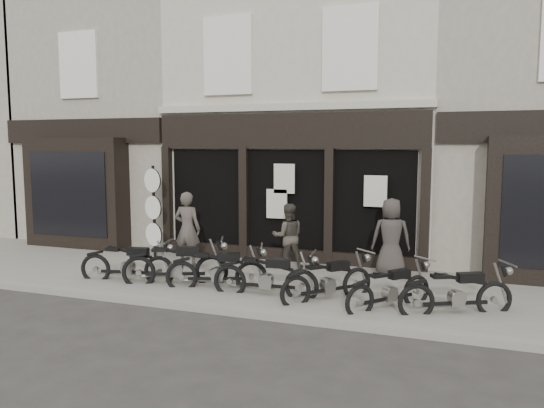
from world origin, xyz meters
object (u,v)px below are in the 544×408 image
(motorcycle_4, at_px, (328,284))
(man_centre, at_px, (288,236))
(motorcycle_1, at_px, (177,269))
(man_left, at_px, (187,229))
(motorcycle_6, at_px, (457,297))
(motorcycle_2, at_px, (218,274))
(motorcycle_3, at_px, (266,280))
(motorcycle_0, at_px, (128,267))
(motorcycle_5, at_px, (390,293))
(man_right, at_px, (391,237))
(advert_sign_post, at_px, (154,215))

(motorcycle_4, xyz_separation_m, man_centre, (-1.52, 2.12, 0.51))
(motorcycle_1, distance_m, man_left, 1.75)
(motorcycle_1, distance_m, motorcycle_6, 5.75)
(motorcycle_2, xyz_separation_m, motorcycle_3, (1.17, -0.19, 0.01))
(motorcycle_0, bearing_deg, man_left, 60.25)
(motorcycle_5, distance_m, motorcycle_6, 1.17)
(motorcycle_3, height_order, motorcycle_4, motorcycle_3)
(motorcycle_0, bearing_deg, man_centre, 25.64)
(motorcycle_2, relative_size, motorcycle_4, 1.22)
(motorcycle_4, relative_size, man_right, 0.95)
(motorcycle_4, distance_m, motorcycle_6, 2.38)
(man_left, distance_m, man_right, 4.90)
(man_right, bearing_deg, motorcycle_5, 86.79)
(motorcycle_3, bearing_deg, man_centre, 92.01)
(motorcycle_1, bearing_deg, man_right, 4.30)
(man_right, bearing_deg, motorcycle_6, 111.76)
(motorcycle_6, relative_size, man_centre, 1.25)
(motorcycle_1, xyz_separation_m, motorcycle_4, (3.37, -0.02, -0.04))
(motorcycle_0, relative_size, man_right, 1.20)
(motorcycle_4, bearing_deg, motorcycle_5, -53.42)
(motorcycle_2, relative_size, advert_sign_post, 0.81)
(motorcycle_1, xyz_separation_m, man_right, (4.28, 2.23, 0.58))
(man_right, bearing_deg, man_centre, -7.29)
(motorcycle_0, xyz_separation_m, motorcycle_6, (6.88, 0.04, -0.01))
(man_centre, bearing_deg, motorcycle_5, 115.99)
(motorcycle_5, bearing_deg, man_centre, 91.47)
(motorcycle_6, xyz_separation_m, man_left, (-6.32, 1.65, 0.64))
(motorcycle_4, height_order, man_right, man_right)
(motorcycle_4, distance_m, motorcycle_5, 1.21)
(motorcycle_2, distance_m, motorcycle_6, 4.77)
(motorcycle_6, bearing_deg, man_right, 95.68)
(motorcycle_6, bearing_deg, motorcycle_4, 151.32)
(motorcycle_6, relative_size, advert_sign_post, 0.77)
(advert_sign_post, bearing_deg, man_right, 18.60)
(motorcycle_1, xyz_separation_m, man_left, (-0.57, 1.54, 0.61))
(motorcycle_4, bearing_deg, motorcycle_1, 132.11)
(motorcycle_6, height_order, man_centre, man_centre)
(motorcycle_3, xyz_separation_m, motorcycle_5, (2.43, 0.05, -0.03))
(motorcycle_3, height_order, man_left, man_left)
(motorcycle_5, relative_size, man_right, 0.92)
(advert_sign_post, bearing_deg, motorcycle_1, -30.17)
(motorcycle_6, height_order, man_right, man_right)
(motorcycle_5, bearing_deg, motorcycle_4, 125.09)
(motorcycle_2, height_order, motorcycle_5, motorcycle_2)
(motorcycle_4, xyz_separation_m, motorcycle_6, (2.38, -0.09, 0.01))
(man_centre, bearing_deg, motorcycle_1, 24.06)
(advert_sign_post, bearing_deg, motorcycle_5, -1.43)
(motorcycle_2, height_order, man_right, man_right)
(motorcycle_0, distance_m, man_right, 5.94)
(motorcycle_0, height_order, man_right, man_right)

